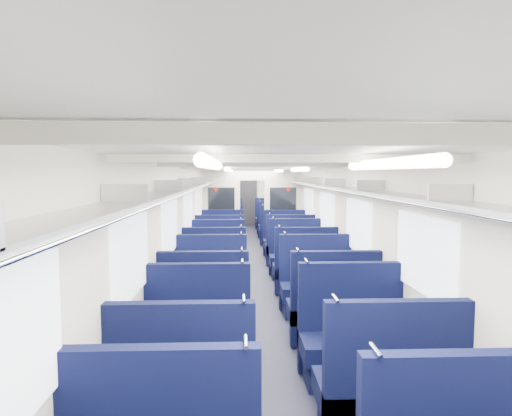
% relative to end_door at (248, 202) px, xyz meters
% --- Properties ---
extents(floor, '(2.80, 18.00, 0.01)m').
position_rel_end_door_xyz_m(floor, '(0.00, -8.94, -1.00)').
color(floor, black).
rests_on(floor, ground).
extents(ceiling, '(2.80, 18.00, 0.01)m').
position_rel_end_door_xyz_m(ceiling, '(0.00, -8.94, 1.35)').
color(ceiling, white).
rests_on(ceiling, wall_left).
extents(wall_left, '(0.02, 18.00, 2.35)m').
position_rel_end_door_xyz_m(wall_left, '(-1.40, -8.94, 0.18)').
color(wall_left, beige).
rests_on(wall_left, floor).
extents(dado_left, '(0.03, 17.90, 0.70)m').
position_rel_end_door_xyz_m(dado_left, '(-1.39, -8.94, -0.65)').
color(dado_left, black).
rests_on(dado_left, floor).
extents(wall_right, '(0.02, 18.00, 2.35)m').
position_rel_end_door_xyz_m(wall_right, '(1.40, -8.94, 0.18)').
color(wall_right, beige).
rests_on(wall_right, floor).
extents(dado_right, '(0.03, 17.90, 0.70)m').
position_rel_end_door_xyz_m(dado_right, '(1.39, -8.94, -0.65)').
color(dado_right, black).
rests_on(dado_right, floor).
extents(wall_far, '(2.80, 0.02, 2.35)m').
position_rel_end_door_xyz_m(wall_far, '(0.00, 0.06, 0.18)').
color(wall_far, beige).
rests_on(wall_far, floor).
extents(luggage_rack_left, '(0.36, 17.40, 0.18)m').
position_rel_end_door_xyz_m(luggage_rack_left, '(-1.21, -8.94, 0.97)').
color(luggage_rack_left, '#B2B5BA').
rests_on(luggage_rack_left, wall_left).
extents(luggage_rack_right, '(0.36, 17.40, 0.18)m').
position_rel_end_door_xyz_m(luggage_rack_right, '(1.21, -8.94, 0.97)').
color(luggage_rack_right, '#B2B5BA').
rests_on(luggage_rack_right, wall_right).
extents(windows, '(2.78, 15.60, 0.75)m').
position_rel_end_door_xyz_m(windows, '(0.00, -9.40, 0.42)').
color(windows, white).
rests_on(windows, wall_left).
extents(ceiling_fittings, '(2.70, 16.06, 0.11)m').
position_rel_end_door_xyz_m(ceiling_fittings, '(0.00, -9.20, 1.29)').
color(ceiling_fittings, silver).
rests_on(ceiling_fittings, ceiling).
extents(end_door, '(0.75, 0.06, 2.00)m').
position_rel_end_door_xyz_m(end_door, '(0.00, 0.00, 0.00)').
color(end_door, black).
rests_on(end_door, floor).
extents(bulkhead, '(2.80, 0.10, 2.35)m').
position_rel_end_door_xyz_m(bulkhead, '(-0.00, -5.80, 0.23)').
color(bulkhead, silver).
rests_on(bulkhead, floor).
extents(seat_4, '(1.14, 0.63, 1.27)m').
position_rel_end_door_xyz_m(seat_4, '(-0.83, -14.81, -0.61)').
color(seat_4, black).
rests_on(seat_4, floor).
extents(seat_5, '(1.14, 0.63, 1.27)m').
position_rel_end_door_xyz_m(seat_5, '(0.83, -14.82, -0.61)').
color(seat_5, black).
rests_on(seat_5, floor).
extents(seat_6, '(1.14, 0.63, 1.27)m').
position_rel_end_door_xyz_m(seat_6, '(-0.83, -13.70, -0.61)').
color(seat_6, black).
rests_on(seat_6, floor).
extents(seat_7, '(1.14, 0.63, 1.27)m').
position_rel_end_door_xyz_m(seat_7, '(0.83, -13.72, -0.61)').
color(seat_7, black).
rests_on(seat_7, floor).
extents(seat_8, '(1.14, 0.63, 1.27)m').
position_rel_end_door_xyz_m(seat_8, '(-0.83, -12.66, -0.61)').
color(seat_8, black).
rests_on(seat_8, floor).
extents(seat_9, '(1.14, 0.63, 1.27)m').
position_rel_end_door_xyz_m(seat_9, '(0.83, -12.71, -0.61)').
color(seat_9, black).
rests_on(seat_9, floor).
extents(seat_10, '(1.14, 0.63, 1.27)m').
position_rel_end_door_xyz_m(seat_10, '(-0.83, -11.49, -0.61)').
color(seat_10, black).
rests_on(seat_10, floor).
extents(seat_11, '(1.14, 0.63, 1.27)m').
position_rel_end_door_xyz_m(seat_11, '(0.83, -11.52, -0.61)').
color(seat_11, black).
rests_on(seat_11, floor).
extents(seat_12, '(1.14, 0.63, 1.27)m').
position_rel_end_door_xyz_m(seat_12, '(-0.83, -10.26, -0.61)').
color(seat_12, black).
rests_on(seat_12, floor).
extents(seat_13, '(1.14, 0.63, 1.27)m').
position_rel_end_door_xyz_m(seat_13, '(0.83, -10.30, -0.61)').
color(seat_13, black).
rests_on(seat_13, floor).
extents(seat_14, '(1.14, 0.63, 1.27)m').
position_rel_end_door_xyz_m(seat_14, '(-0.83, -9.25, -0.61)').
color(seat_14, black).
rests_on(seat_14, floor).
extents(seat_15, '(1.14, 0.63, 1.27)m').
position_rel_end_door_xyz_m(seat_15, '(0.83, -9.12, -0.61)').
color(seat_15, black).
rests_on(seat_15, floor).
extents(seat_16, '(1.14, 0.63, 1.27)m').
position_rel_end_door_xyz_m(seat_16, '(-0.83, -7.95, -0.61)').
color(seat_16, black).
rests_on(seat_16, floor).
extents(seat_17, '(1.14, 0.63, 1.27)m').
position_rel_end_door_xyz_m(seat_17, '(0.83, -7.93, -0.61)').
color(seat_17, black).
rests_on(seat_17, floor).
extents(seat_18, '(1.14, 0.63, 1.27)m').
position_rel_end_door_xyz_m(seat_18, '(-0.83, -6.79, -0.61)').
color(seat_18, black).
rests_on(seat_18, floor).
extents(seat_19, '(1.14, 0.63, 1.27)m').
position_rel_end_door_xyz_m(seat_19, '(0.83, -6.93, -0.61)').
color(seat_19, black).
rests_on(seat_19, floor).
extents(seat_20, '(1.14, 0.63, 1.27)m').
position_rel_end_door_xyz_m(seat_20, '(-0.83, -4.74, -0.61)').
color(seat_20, black).
rests_on(seat_20, floor).
extents(seat_21, '(1.14, 0.63, 1.27)m').
position_rel_end_door_xyz_m(seat_21, '(0.83, -4.89, -0.61)').
color(seat_21, black).
rests_on(seat_21, floor).
extents(seat_22, '(1.14, 0.63, 1.27)m').
position_rel_end_door_xyz_m(seat_22, '(-0.83, -3.58, -0.61)').
color(seat_22, black).
rests_on(seat_22, floor).
extents(seat_23, '(1.14, 0.63, 1.27)m').
position_rel_end_door_xyz_m(seat_23, '(0.83, -3.68, -0.61)').
color(seat_23, black).
rests_on(seat_23, floor).
extents(seat_24, '(1.14, 0.63, 1.27)m').
position_rel_end_door_xyz_m(seat_24, '(-0.83, -2.49, -0.61)').
color(seat_24, black).
rests_on(seat_24, floor).
extents(seat_25, '(1.14, 0.63, 1.27)m').
position_rel_end_door_xyz_m(seat_25, '(0.83, -2.54, -0.61)').
color(seat_25, black).
rests_on(seat_25, floor).
extents(seat_26, '(1.14, 0.63, 1.27)m').
position_rel_end_door_xyz_m(seat_26, '(-0.83, -1.44, -0.61)').
color(seat_26, black).
rests_on(seat_26, floor).
extents(seat_27, '(1.14, 0.63, 1.27)m').
position_rel_end_door_xyz_m(seat_27, '(0.83, -1.34, -0.61)').
color(seat_27, black).
rests_on(seat_27, floor).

